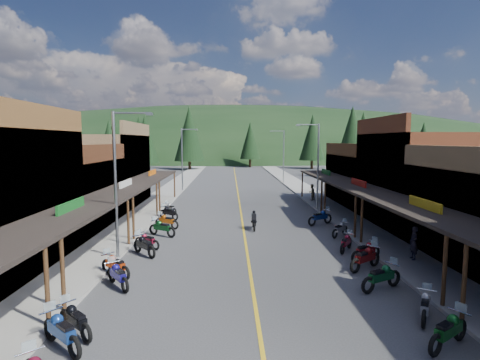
{
  "coord_description": "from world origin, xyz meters",
  "views": [
    {
      "loc": [
        -0.98,
        -26.0,
        6.45
      ],
      "look_at": [
        -0.09,
        6.85,
        3.0
      ],
      "focal_mm": 28.0,
      "sensor_mm": 36.0,
      "label": 1
    }
  ],
  "objects": [
    {
      "name": "pine_11",
      "position": [
        20.0,
        38.0,
        7.19
      ],
      "size": [
        5.82,
        5.82,
        12.4
      ],
      "color": "black",
      "rests_on": "ground"
    },
    {
      "name": "bike_west_10",
      "position": [
        -6.25,
        6.71,
        0.55
      ],
      "size": [
        1.71,
        1.88,
        1.09
      ],
      "primitive_type": null,
      "rotation": [
        0.0,
        0.0,
        0.69
      ],
      "color": "gray",
      "rests_on": "ground"
    },
    {
      "name": "bike_west_7",
      "position": [
        -5.59,
        -1.03,
        0.63
      ],
      "size": [
        2.27,
        1.8,
        1.27
      ],
      "primitive_type": null,
      "rotation": [
        0.0,
        0.0,
        1.01
      ],
      "color": "#0C3D17",
      "rests_on": "ground"
    },
    {
      "name": "streetlight_2",
      "position": [
        6.95,
        8.0,
        4.46
      ],
      "size": [
        2.16,
        0.18,
        8.0
      ],
      "color": "gray",
      "rests_on": "ground"
    },
    {
      "name": "pedestrian_east_b",
      "position": [
        7.71,
        13.18,
        1.01
      ],
      "size": [
        0.94,
        0.93,
        1.73
      ],
      "primitive_type": "imported",
      "rotation": [
        0.0,
        0.0,
        3.89
      ],
      "color": "brown",
      "rests_on": "sidewalk_east"
    },
    {
      "name": "shop_west_3",
      "position": [
        -13.78,
        11.3,
        3.52
      ],
      "size": [
        10.9,
        10.2,
        8.2
      ],
      "color": "brown",
      "rests_on": "ground"
    },
    {
      "name": "bike_west_4",
      "position": [
        -6.44,
        -8.62,
        0.62
      ],
      "size": [
        2.11,
        1.94,
        1.23
      ],
      "primitive_type": null,
      "rotation": [
        0.0,
        0.0,
        0.87
      ],
      "color": "#C3380D",
      "rests_on": "ground"
    },
    {
      "name": "pine_2",
      "position": [
        -10.0,
        58.0,
        7.99
      ],
      "size": [
        6.72,
        6.72,
        14.0
      ],
      "color": "black",
      "rests_on": "ground"
    },
    {
      "name": "pine_1",
      "position": [
        -24.0,
        70.0,
        7.24
      ],
      "size": [
        5.88,
        5.88,
        12.5
      ],
      "color": "black",
      "rests_on": "ground"
    },
    {
      "name": "pine_0",
      "position": [
        -40.0,
        62.0,
        6.48
      ],
      "size": [
        5.04,
        5.04,
        11.0
      ],
      "color": "black",
      "rests_on": "ground"
    },
    {
      "name": "bike_east_7",
      "position": [
        6.45,
        -1.44,
        0.56
      ],
      "size": [
        1.84,
        1.86,
        1.12
      ],
      "primitive_type": null,
      "rotation": [
        0.0,
        0.0,
        -0.77
      ],
      "color": "gray",
      "rests_on": "ground"
    },
    {
      "name": "streetlight_0",
      "position": [
        -6.95,
        -6.0,
        4.46
      ],
      "size": [
        2.16,
        0.18,
        8.0
      ],
      "color": "gray",
      "rests_on": "ground"
    },
    {
      "name": "centerline",
      "position": [
        0.0,
        20.0,
        0.01
      ],
      "size": [
        0.15,
        90.0,
        0.01
      ],
      "primitive_type": "cube",
      "color": "gold",
      "rests_on": "ground"
    },
    {
      "name": "pine_4",
      "position": [
        18.0,
        60.0,
        7.24
      ],
      "size": [
        5.88,
        5.88,
        12.5
      ],
      "color": "black",
      "rests_on": "ground"
    },
    {
      "name": "bike_east_4",
      "position": [
        5.79,
        -7.97,
        0.66
      ],
      "size": [
        2.33,
        1.98,
        1.32
      ],
      "primitive_type": null,
      "rotation": [
        0.0,
        0.0,
        -0.94
      ],
      "color": "maroon",
      "rests_on": "ground"
    },
    {
      "name": "pine_6",
      "position": [
        46.0,
        64.0,
        6.48
      ],
      "size": [
        5.04,
        5.04,
        11.0
      ],
      "color": "black",
      "rests_on": "ground"
    },
    {
      "name": "sidewalk_east",
      "position": [
        8.7,
        20.0,
        0.07
      ],
      "size": [
        3.4,
        94.0,
        0.15
      ],
      "primitive_type": "cube",
      "color": "gray",
      "rests_on": "ground"
    },
    {
      "name": "sidewalk_west",
      "position": [
        -8.7,
        20.0,
        0.07
      ],
      "size": [
        3.4,
        94.0,
        0.15
      ],
      "primitive_type": "cube",
      "color": "gray",
      "rests_on": "ground"
    },
    {
      "name": "bike_east_6",
      "position": [
        5.81,
        -4.8,
        0.57
      ],
      "size": [
        1.64,
        2.02,
        1.13
      ],
      "primitive_type": null,
      "rotation": [
        0.0,
        0.0,
        -0.58
      ],
      "color": "maroon",
      "rests_on": "ground"
    },
    {
      "name": "pine_5",
      "position": [
        34.0,
        72.0,
        7.99
      ],
      "size": [
        6.72,
        6.72,
        14.0
      ],
      "color": "black",
      "rests_on": "ground"
    },
    {
      "name": "pedestrian_east_a",
      "position": [
        8.8,
        -6.82,
        1.04
      ],
      "size": [
        0.46,
        0.67,
        1.79
      ],
      "primitive_type": "imported",
      "rotation": [
        0.0,
        0.0,
        -1.61
      ],
      "color": "black",
      "rests_on": "sidewalk_east"
    },
    {
      "name": "ground",
      "position": [
        0.0,
        0.0,
        0.0
      ],
      "size": [
        220.0,
        220.0,
        0.0
      ],
      "primitive_type": "plane",
      "color": "#38383A",
      "rests_on": "ground"
    },
    {
      "name": "pine_10",
      "position": [
        -18.0,
        50.0,
        6.78
      ],
      "size": [
        5.38,
        5.38,
        11.6
      ],
      "color": "black",
      "rests_on": "ground"
    },
    {
      "name": "bike_west_2",
      "position": [
        -6.13,
        -14.03,
        0.6
      ],
      "size": [
        2.01,
        1.93,
        1.19
      ],
      "primitive_type": null,
      "rotation": [
        0.0,
        0.0,
        0.82
      ],
      "color": "black",
      "rests_on": "ground"
    },
    {
      "name": "bike_west_8",
      "position": [
        -5.67,
        1.27,
        0.6
      ],
      "size": [
        2.16,
        1.69,
        1.2
      ],
      "primitive_type": null,
      "rotation": [
        0.0,
        0.0,
        1.03
      ],
      "color": "#AE4D0C",
      "rests_on": "ground"
    },
    {
      "name": "pine_9",
      "position": [
        24.0,
        45.0,
        6.38
      ],
      "size": [
        4.93,
        4.93,
        10.8
      ],
      "color": "black",
      "rests_on": "ground"
    },
    {
      "name": "shop_west_2",
      "position": [
        -13.75,
        1.7,
        2.53
      ],
      "size": [
        10.9,
        9.0,
        6.2
      ],
      "color": "#3F2111",
      "rests_on": "ground"
    },
    {
      "name": "pine_8",
      "position": [
        -22.0,
        40.0,
        5.98
      ],
      "size": [
        4.48,
        4.48,
        10.0
      ],
      "color": "black",
      "rests_on": "ground"
    },
    {
      "name": "bike_east_1",
      "position": [
        5.8,
        -15.12,
        0.63
      ],
      "size": [
        2.23,
        1.84,
        1.25
      ],
      "primitive_type": null,
      "rotation": [
        0.0,
        0.0,
        -0.98
      ],
      "color": "#0E4617",
      "rests_on": "ground"
    },
    {
      "name": "pine_7",
      "position": [
        -32.0,
        76.0,
        7.24
      ],
      "size": [
        5.88,
        5.88,
        12.5
      ],
      "color": "black",
      "rests_on": "ground"
    },
    {
      "name": "bike_west_9",
      "position": [
        -6.04,
        4.43,
        0.62
      ],
      "size": [
        2.13,
        1.97,
        1.25
      ],
      "primitive_type": null,
      "rotation": [
        0.0,
        0.0,
        0.87
      ],
      "color": "black",
      "rests_on": "ground"
    },
    {
      "name": "ridge_hill",
      "position": [
        0.0,
        135.0,
        0.0
      ],
      "size": [
        310.0,
        140.0,
        60.0
      ],
      "primitive_type": "ellipsoid",
      "color": "black",
      "rests_on": "ground"
    },
    {
      "name": "bike_west_5",
      "position": [
        -5.82,
        -5.31,
        0.64
      ],
      "size": [
        2.04,
        2.18,
        1.28
      ],
      "primitive_type": null,
      "rotation": [
        0.0,
        0.0,
        0.72
      ],
      "color": "black",
      "rests_on": "ground"
    },
    {
      "name": "rider_on_bike",
      "position": [
        0.75,
        0.76,
        0.58
      ],
      "size": [
        0.64,
        1.91,
        1.45
      ],
      "rotation": [
        0.0,
        0.0,
        -0.0
      ],
      "color": "black",
      "rests_on": "ground"
    },
    {
      "name": "streetlight_3",
      "position": [
        6.95,
        30.0,
        4.46
      ],
      "size": [
        2.16,
        0.18,
        8.0
      ],
      "color": "gray",
      "rests_on": "ground"
    },
    {
      "name": "bike_east_3",
      "position": [
        5.56,
        -10.54,
        0.65
      ],
      "size": [
        2.37,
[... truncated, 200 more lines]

